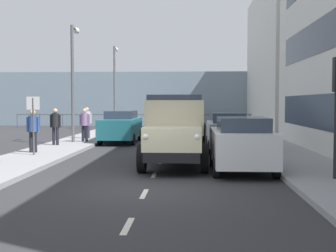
% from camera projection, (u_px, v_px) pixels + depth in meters
% --- Properties ---
extents(ground_plane, '(80.00, 80.00, 0.00)m').
position_uv_depth(ground_plane, '(168.00, 149.00, 20.92)').
color(ground_plane, '#2D2D30').
extents(sidewalk_left, '(2.53, 35.67, 0.15)m').
position_uv_depth(sidewalk_left, '(273.00, 148.00, 20.66)').
color(sidewalk_left, gray).
rests_on(sidewalk_left, ground_plane).
extents(sidewalk_right, '(2.53, 35.67, 0.15)m').
position_uv_depth(sidewalk_right, '(64.00, 147.00, 21.17)').
color(sidewalk_right, gray).
rests_on(sidewalk_right, ground_plane).
extents(road_centreline_markings, '(0.12, 31.31, 0.01)m').
position_uv_depth(road_centreline_markings, '(167.00, 150.00, 20.34)').
color(road_centreline_markings, silver).
rests_on(road_centreline_markings, ground_plane).
extents(building_far_block, '(7.59, 13.94, 10.62)m').
position_uv_depth(building_far_block, '(310.00, 61.00, 33.61)').
color(building_far_block, silver).
rests_on(building_far_block, ground_plane).
extents(sea_horizon, '(80.00, 0.80, 5.00)m').
position_uv_depth(sea_horizon, '(180.00, 99.00, 41.56)').
color(sea_horizon, gray).
rests_on(sea_horizon, ground_plane).
extents(seawall_railing, '(28.08, 0.08, 1.20)m').
position_uv_depth(seawall_railing, '(178.00, 117.00, 38.06)').
color(seawall_railing, '#4C5156').
rests_on(seawall_railing, ground_plane).
extents(truck_vintage_cream, '(2.17, 5.64, 2.43)m').
position_uv_depth(truck_vintage_cream, '(175.00, 132.00, 15.05)').
color(truck_vintage_cream, black).
rests_on(truck_vintage_cream, ground_plane).
extents(car_white_kerbside_near, '(1.89, 3.87, 1.72)m').
position_uv_depth(car_white_kerbside_near, '(242.00, 144.00, 13.97)').
color(car_white_kerbside_near, white).
rests_on(car_white_kerbside_near, ground_plane).
extents(car_silver_kerbside_1, '(1.77, 3.95, 1.72)m').
position_uv_depth(car_silver_kerbside_1, '(227.00, 131.00, 19.74)').
color(car_silver_kerbside_1, '#B7BABF').
rests_on(car_silver_kerbside_1, ground_plane).
extents(car_teal_oppositeside_0, '(1.87, 4.60, 1.72)m').
position_uv_depth(car_teal_oppositeside_0, '(121.00, 126.00, 24.15)').
color(car_teal_oppositeside_0, '#1E6670').
rests_on(car_teal_oppositeside_0, ground_plane).
extents(pedestrian_with_bag, '(0.53, 0.34, 1.73)m').
position_uv_depth(pedestrian_with_bag, '(33.00, 127.00, 18.11)').
color(pedestrian_with_bag, black).
rests_on(pedestrian_with_bag, sidewalk_right).
extents(pedestrian_strolling, '(0.53, 0.34, 1.74)m').
position_uv_depth(pedestrian_strolling, '(55.00, 123.00, 21.28)').
color(pedestrian_strolling, black).
rests_on(pedestrian_strolling, sidewalk_right).
extents(pedestrian_in_dark_coat, '(0.53, 0.34, 1.71)m').
position_uv_depth(pedestrian_in_dark_coat, '(85.00, 122.00, 23.08)').
color(pedestrian_in_dark_coat, black).
rests_on(pedestrian_in_dark_coat, sidewalk_right).
extents(pedestrian_near_railing, '(0.53, 0.34, 1.74)m').
position_uv_depth(pedestrian_near_railing, '(87.00, 120.00, 25.19)').
color(pedestrian_near_railing, '#383342').
rests_on(pedestrian_near_railing, sidewalk_right).
extents(lamp_post_promenade, '(0.32, 1.14, 5.95)m').
position_uv_depth(lamp_post_promenade, '(73.00, 72.00, 22.95)').
color(lamp_post_promenade, '#59595B').
rests_on(lamp_post_promenade, sidewalk_right).
extents(lamp_post_far, '(0.32, 1.14, 6.36)m').
position_uv_depth(lamp_post_far, '(115.00, 80.00, 34.73)').
color(lamp_post_far, '#59595B').
rests_on(lamp_post_far, sidewalk_right).
extents(street_sign, '(0.50, 0.07, 2.25)m').
position_uv_depth(street_sign, '(33.00, 115.00, 17.21)').
color(street_sign, '#4C4C4C').
rests_on(street_sign, sidewalk_right).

